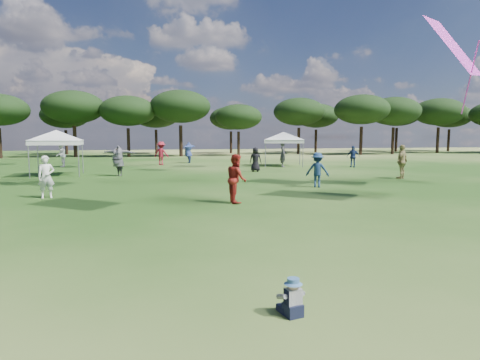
% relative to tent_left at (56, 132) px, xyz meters
% --- Properties ---
extents(tree_line, '(108.78, 17.63, 7.77)m').
position_rel_tent_left_xyz_m(tree_line, '(8.43, 24.90, 2.93)').
color(tree_line, black).
rests_on(tree_line, ground).
extents(tent_left, '(5.41, 5.41, 2.92)m').
position_rel_tent_left_xyz_m(tent_left, '(0.00, 0.00, 0.00)').
color(tent_left, gray).
rests_on(tent_left, ground).
extents(tent_right, '(5.65, 5.65, 2.91)m').
position_rel_tent_left_xyz_m(tent_right, '(15.37, 4.22, -0.01)').
color(tent_right, gray).
rests_on(tent_right, ground).
extents(toddler, '(0.35, 0.37, 0.48)m').
position_rel_tent_left_xyz_m(toddler, '(6.36, -20.46, -2.28)').
color(toddler, black).
rests_on(toddler, ground).
extents(festival_crowd, '(29.91, 23.00, 1.90)m').
position_rel_tent_left_xyz_m(festival_crowd, '(4.82, 0.54, -1.63)').
color(festival_crowd, maroon).
rests_on(festival_crowd, ground).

